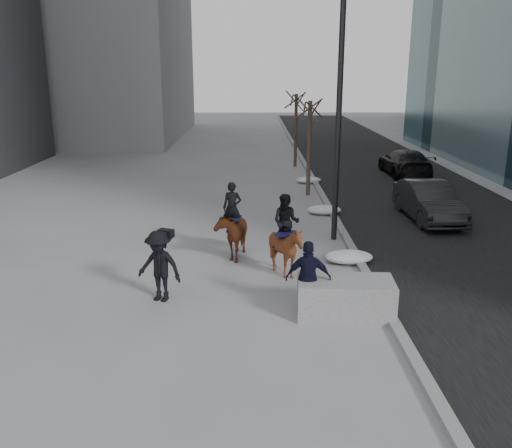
{
  "coord_description": "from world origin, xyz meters",
  "views": [
    {
      "loc": [
        -0.1,
        -12.46,
        5.4
      ],
      "look_at": [
        0.0,
        1.2,
        1.5
      ],
      "focal_mm": 38.0,
      "sensor_mm": 36.0,
      "label": 1
    }
  ],
  "objects_px": {
    "planter": "(345,298)",
    "mounted_left": "(232,230)",
    "car_near": "(429,201)",
    "mounted_right": "(286,244)"
  },
  "relations": [
    {
      "from": "planter",
      "to": "mounted_right",
      "type": "xyz_separation_m",
      "value": [
        -1.2,
        2.52,
        0.47
      ]
    },
    {
      "from": "car_near",
      "to": "mounted_left",
      "type": "height_order",
      "value": "mounted_left"
    },
    {
      "from": "planter",
      "to": "mounted_left",
      "type": "distance_m",
      "value": 4.94
    },
    {
      "from": "car_near",
      "to": "mounted_right",
      "type": "xyz_separation_m",
      "value": [
        -5.64,
        -5.65,
        0.19
      ]
    },
    {
      "from": "planter",
      "to": "car_near",
      "type": "distance_m",
      "value": 9.3
    },
    {
      "from": "car_near",
      "to": "mounted_left",
      "type": "distance_m",
      "value": 8.21
    },
    {
      "from": "planter",
      "to": "mounted_right",
      "type": "distance_m",
      "value": 2.83
    },
    {
      "from": "planter",
      "to": "car_near",
      "type": "relative_size",
      "value": 0.5
    },
    {
      "from": "car_near",
      "to": "mounted_left",
      "type": "relative_size",
      "value": 1.93
    },
    {
      "from": "mounted_left",
      "to": "mounted_right",
      "type": "xyz_separation_m",
      "value": [
        1.5,
        -1.6,
        0.07
      ]
    }
  ]
}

